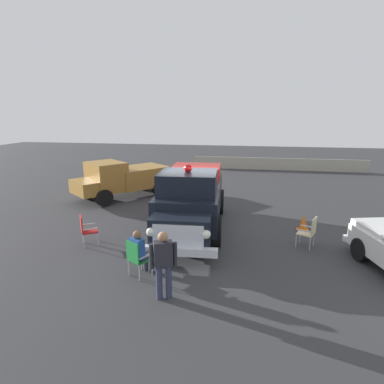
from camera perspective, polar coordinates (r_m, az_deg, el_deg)
The scene contains 10 objects.
ground_plane at distance 12.34m, azimuth 1.17°, elevation -6.20°, with size 60.00×60.00×0.00m, color #333335.
vintage_fire_truck at distance 11.83m, azimuth -0.13°, elevation -1.01°, with size 2.61×6.06×2.59m.
parked_pickup at distance 16.64m, azimuth -12.22°, elevation 2.40°, with size 4.41×4.87×1.90m.
lawn_chair_near_truck at distance 8.73m, azimuth -9.85°, elevation -11.17°, with size 0.68×0.68×1.02m.
lawn_chair_by_car at distance 11.11m, azimuth -18.37°, elevation -6.07°, with size 0.68×0.68×1.02m.
lawn_chair_spare at distance 11.02m, azimuth 20.17°, elevation -6.39°, with size 0.65×0.65×1.02m.
spectator_seated at distance 8.76m, azimuth -9.18°, elevation -10.28°, with size 0.60×0.65×1.29m.
spectator_standing at distance 7.55m, azimuth -5.10°, elevation -12.09°, with size 0.64×0.38×1.68m.
traffic_cone at distance 12.54m, azimuth 19.17°, elevation -5.19°, with size 0.40×0.40×0.64m.
background_fence at distance 24.89m, azimuth 15.10°, elevation 4.81°, with size 12.66×0.12×0.90m.
Camera 1 is at (1.76, -11.43, 4.30)m, focal length 30.03 mm.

